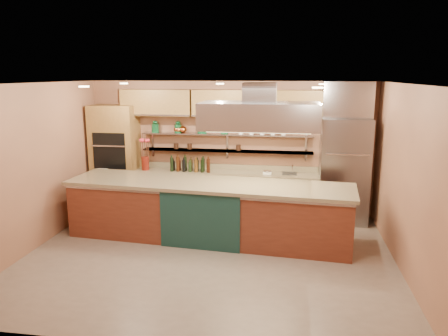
% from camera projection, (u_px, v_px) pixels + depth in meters
% --- Properties ---
extents(floor, '(6.00, 5.00, 0.02)m').
position_uv_depth(floor, '(209.00, 256.00, 7.21)').
color(floor, gray).
rests_on(floor, ground).
extents(ceiling, '(6.00, 5.00, 0.02)m').
position_uv_depth(ceiling, '(207.00, 83.00, 6.61)').
color(ceiling, black).
rests_on(ceiling, wall_back).
extents(wall_back, '(6.00, 0.04, 2.80)m').
position_uv_depth(wall_back, '(230.00, 148.00, 9.32)').
color(wall_back, '#A36D4D').
rests_on(wall_back, floor).
extents(wall_front, '(6.00, 0.04, 2.80)m').
position_uv_depth(wall_front, '(162.00, 227.00, 4.49)').
color(wall_front, '#A36D4D').
rests_on(wall_front, floor).
extents(wall_left, '(0.04, 5.00, 2.80)m').
position_uv_depth(wall_left, '(33.00, 167.00, 7.36)').
color(wall_left, '#A36D4D').
rests_on(wall_left, floor).
extents(wall_right, '(0.04, 5.00, 2.80)m').
position_uv_depth(wall_right, '(407.00, 180.00, 6.46)').
color(wall_right, '#A36D4D').
rests_on(wall_right, floor).
extents(oven_stack, '(0.95, 0.64, 2.30)m').
position_uv_depth(oven_stack, '(116.00, 159.00, 9.43)').
color(oven_stack, olive).
rests_on(oven_stack, floor).
extents(refrigerator, '(0.95, 0.72, 2.10)m').
position_uv_depth(refrigerator, '(344.00, 171.00, 8.70)').
color(refrigerator, gray).
rests_on(refrigerator, floor).
extents(back_counter, '(3.84, 0.64, 0.93)m').
position_uv_depth(back_counter, '(225.00, 193.00, 9.24)').
color(back_counter, tan).
rests_on(back_counter, floor).
extents(wall_shelf_lower, '(3.60, 0.26, 0.03)m').
position_uv_depth(wall_shelf_lower, '(227.00, 151.00, 9.22)').
color(wall_shelf_lower, '#A4A6AB').
rests_on(wall_shelf_lower, wall_back).
extents(wall_shelf_upper, '(3.60, 0.26, 0.03)m').
position_uv_depth(wall_shelf_upper, '(227.00, 134.00, 9.14)').
color(wall_shelf_upper, '#A4A6AB').
rests_on(wall_shelf_upper, wall_back).
extents(upper_cabinets, '(4.60, 0.36, 0.55)m').
position_uv_depth(upper_cabinets, '(229.00, 103.00, 8.95)').
color(upper_cabinets, olive).
rests_on(upper_cabinets, wall_back).
extents(range_hood, '(2.00, 1.00, 0.45)m').
position_uv_depth(range_hood, '(260.00, 116.00, 7.38)').
color(range_hood, '#A4A6AB').
rests_on(range_hood, ceiling).
extents(ceiling_downlights, '(4.00, 2.80, 0.02)m').
position_uv_depth(ceiling_downlights, '(210.00, 85.00, 6.81)').
color(ceiling_downlights, '#FFE5A5').
rests_on(ceiling_downlights, ceiling).
extents(island, '(5.10, 1.53, 1.05)m').
position_uv_depth(island, '(208.00, 211.00, 7.88)').
color(island, brown).
rests_on(island, floor).
extents(flower_vase, '(0.17, 0.17, 0.29)m').
position_uv_depth(flower_vase, '(145.00, 163.00, 9.32)').
color(flower_vase, maroon).
rests_on(flower_vase, back_counter).
extents(oil_bottle_cluster, '(0.94, 0.57, 0.29)m').
position_uv_depth(oil_bottle_cluster, '(190.00, 165.00, 9.17)').
color(oil_bottle_cluster, black).
rests_on(oil_bottle_cluster, back_counter).
extents(kitchen_scale, '(0.19, 0.16, 0.09)m').
position_uv_depth(kitchen_scale, '(267.00, 172.00, 8.95)').
color(kitchen_scale, white).
rests_on(kitchen_scale, back_counter).
extents(bar_faucet, '(0.03, 0.03, 0.20)m').
position_uv_depth(bar_faucet, '(292.00, 169.00, 8.96)').
color(bar_faucet, white).
rests_on(bar_faucet, back_counter).
extents(copper_kettle, '(0.24, 0.24, 0.15)m').
position_uv_depth(copper_kettle, '(183.00, 129.00, 9.27)').
color(copper_kettle, '#C9642E').
rests_on(copper_kettle, wall_shelf_upper).
extents(green_canister, '(0.17, 0.17, 0.16)m').
position_uv_depth(green_canister, '(204.00, 129.00, 9.20)').
color(green_canister, '#0F4722').
rests_on(green_canister, wall_shelf_upper).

